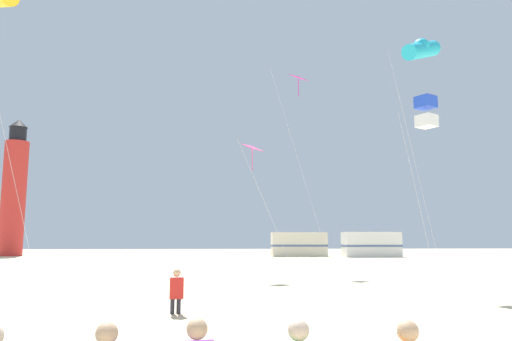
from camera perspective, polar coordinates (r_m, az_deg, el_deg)
name	(u,v)px	position (r m, az deg, el deg)	size (l,w,h in m)	color
kite_flyer_standing	(176,291)	(12.95, -9.27, -13.65)	(0.37, 0.53, 1.16)	red
kite_diamond_magenta	(298,86)	(30.12, 4.98, 9.80)	(3.36, 2.51, 11.92)	silver
kite_box_blue	(426,112)	(18.83, 19.22, 6.46)	(1.35, 1.35, 7.06)	silver
kite_tube_cyan	(421,49)	(23.58, 18.72, 13.22)	(2.67, 2.53, 11.00)	silver
kite_diamond_rainbow	(253,152)	(24.63, -0.35, 2.19)	(2.97, 2.73, 6.74)	silver
lighthouse_distant	(14,191)	(66.68, -26.38, -2.16)	(2.80, 2.80, 16.80)	red
rv_van_cream	(299,244)	(58.17, 5.02, -8.59)	(6.46, 2.39, 2.80)	beige
rv_van_white	(371,245)	(57.40, 13.30, -8.41)	(6.49, 2.49, 2.80)	white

